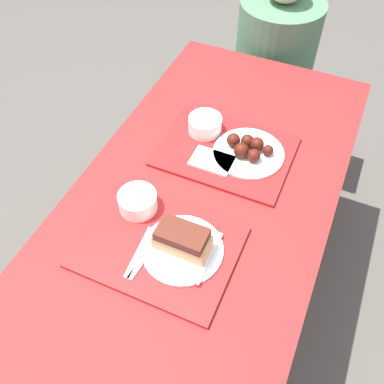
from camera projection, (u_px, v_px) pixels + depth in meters
name	position (u px, v px, depth m)	size (l,w,h in m)	color
ground_plane	(196.00, 308.00, 1.89)	(12.00, 12.00, 0.00)	#4C4742
picnic_table	(197.00, 223.00, 1.38)	(0.78, 1.65, 0.75)	maroon
picnic_bench_far	(277.00, 105.00, 2.22)	(0.74, 0.28, 0.42)	maroon
tray_near	(159.00, 247.00, 1.20)	(0.43, 0.33, 0.01)	red
tray_far	(225.00, 151.00, 1.44)	(0.43, 0.33, 0.01)	red
bowl_coleslaw_near	(138.00, 201.00, 1.26)	(0.12, 0.12, 0.06)	white
brisket_sandwich_plate	(182.00, 244.00, 1.16)	(0.23, 0.23, 0.09)	white
plastic_fork_near	(139.00, 252.00, 1.18)	(0.03, 0.17, 0.00)	white
plastic_knife_near	(146.00, 255.00, 1.17)	(0.03, 0.17, 0.00)	white
bowl_coleslaw_far	(205.00, 124.00, 1.47)	(0.12, 0.12, 0.06)	white
wings_plate_far	(248.00, 149.00, 1.41)	(0.24, 0.24, 0.06)	white
napkin_far	(212.00, 161.00, 1.40)	(0.14, 0.10, 0.01)	white
person_seated_across	(276.00, 46.00, 1.98)	(0.37, 0.37, 0.64)	#477051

